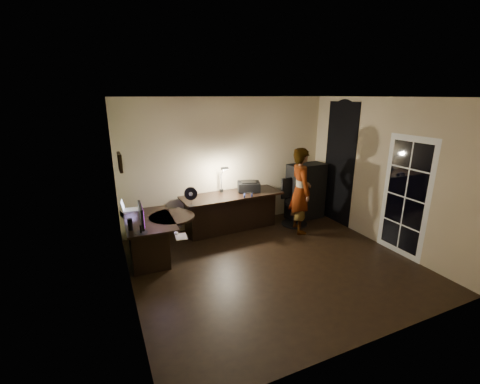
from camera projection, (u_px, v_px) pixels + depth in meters
name	position (u px, v px, depth m)	size (l,w,h in m)	color
floor	(274.00, 265.00, 5.39)	(4.50, 4.00, 0.01)	black
ceiling	(279.00, 97.00, 4.60)	(4.50, 4.00, 0.01)	silver
wall_back	(228.00, 163.00, 6.75)	(4.50, 0.01, 2.70)	#C0AE89
wall_front	(377.00, 237.00, 3.25)	(4.50, 0.01, 2.70)	#C0AE89
wall_left	(124.00, 207.00, 4.11)	(0.01, 4.00, 2.70)	#C0AE89
wall_right	(383.00, 173.00, 5.88)	(0.01, 4.00, 2.70)	#C0AE89
green_wall_overlay	(125.00, 207.00, 4.12)	(0.00, 4.00, 2.70)	#4C5E29
arched_doorway	(339.00, 164.00, 6.90)	(0.01, 0.90, 2.60)	black
french_door	(405.00, 197.00, 5.48)	(0.02, 0.92, 2.10)	white
framed_picture	(120.00, 162.00, 4.37)	(0.04, 0.30, 0.25)	black
desk_left	(151.00, 239.00, 5.48)	(0.78, 1.26, 0.73)	black
desk_right	(232.00, 212.00, 6.67)	(2.08, 0.73, 0.78)	black
cabinet	(306.00, 191.00, 7.28)	(0.84, 0.42, 1.26)	black
laptop_stand	(129.00, 213.00, 5.54)	(0.25, 0.21, 0.10)	silver
laptop	(131.00, 205.00, 5.52)	(0.28, 0.27, 0.19)	silver
monitor	(140.00, 223.00, 4.81)	(0.10, 0.50, 0.33)	black
mouse	(176.00, 233.00, 4.83)	(0.06, 0.10, 0.04)	silver
phone	(179.00, 209.00, 5.90)	(0.07, 0.14, 0.01)	black
pen	(180.00, 226.00, 5.13)	(0.01, 0.12, 0.01)	black
speaker	(130.00, 225.00, 4.94)	(0.08, 0.08, 0.19)	black
notepad	(181.00, 237.00, 4.74)	(0.16, 0.23, 0.01)	silver
desk_fan	(191.00, 197.00, 5.75)	(0.24, 0.13, 0.37)	black
headphones	(248.00, 195.00, 6.31)	(0.20, 0.09, 0.10)	#22389E
printer	(249.00, 186.00, 6.73)	(0.46, 0.35, 0.20)	black
desk_lamp	(221.00, 178.00, 6.58)	(0.14, 0.27, 0.59)	black
office_chair	(295.00, 203.00, 6.91)	(0.56, 0.56, 1.01)	black
person	(301.00, 191.00, 6.46)	(0.62, 0.42, 1.75)	#D8A88C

